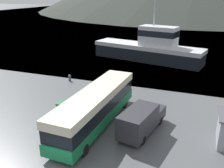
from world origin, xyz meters
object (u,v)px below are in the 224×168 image
tour_bus (96,106)px  storage_bin (64,109)px  fishing_boat (149,48)px  delivery_van (141,119)px

tour_bus → storage_bin: tour_bus is taller
fishing_boat → storage_bin: (-3.01, -22.97, -1.47)m
fishing_boat → delivery_van: bearing=-156.8°
fishing_boat → storage_bin: 23.22m
fishing_boat → storage_bin: bearing=-175.1°
tour_bus → storage_bin: size_ratio=8.89×
tour_bus → delivery_van: 4.06m
tour_bus → fishing_boat: 23.44m
tour_bus → fishing_boat: (-0.45, 23.44, 0.38)m
tour_bus → fishing_boat: size_ratio=0.64×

